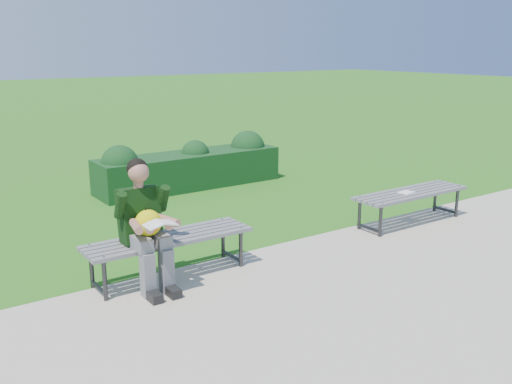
{
  "coord_description": "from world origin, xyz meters",
  "views": [
    {
      "loc": [
        -3.98,
        -5.37,
        2.41
      ],
      "look_at": [
        -0.36,
        -0.11,
        0.77
      ],
      "focal_mm": 40.0,
      "sensor_mm": 36.0,
      "label": 1
    }
  ],
  "objects_px": {
    "bench_right": "(411,195)",
    "seated_boy": "(145,221)",
    "bench_left": "(169,241)",
    "hedge": "(191,166)",
    "paper_sheet": "(406,192)"
  },
  "relations": [
    {
      "from": "bench_right",
      "to": "paper_sheet",
      "type": "xyz_separation_m",
      "value": [
        -0.1,
        0.0,
        0.06
      ]
    },
    {
      "from": "hedge",
      "to": "paper_sheet",
      "type": "height_order",
      "value": "hedge"
    },
    {
      "from": "bench_right",
      "to": "hedge",
      "type": "bearing_deg",
      "value": 111.6
    },
    {
      "from": "hedge",
      "to": "paper_sheet",
      "type": "distance_m",
      "value": 3.92
    },
    {
      "from": "hedge",
      "to": "bench_right",
      "type": "height_order",
      "value": "hedge"
    },
    {
      "from": "bench_left",
      "to": "bench_right",
      "type": "height_order",
      "value": "same"
    },
    {
      "from": "bench_left",
      "to": "bench_right",
      "type": "xyz_separation_m",
      "value": [
        3.6,
        -0.16,
        0.0
      ]
    },
    {
      "from": "bench_right",
      "to": "paper_sheet",
      "type": "height_order",
      "value": "bench_right"
    },
    {
      "from": "bench_left",
      "to": "hedge",
      "type": "bearing_deg",
      "value": 58.64
    },
    {
      "from": "bench_left",
      "to": "paper_sheet",
      "type": "relative_size",
      "value": 7.33
    },
    {
      "from": "hedge",
      "to": "seated_boy",
      "type": "height_order",
      "value": "seated_boy"
    },
    {
      "from": "bench_right",
      "to": "seated_boy",
      "type": "height_order",
      "value": "seated_boy"
    },
    {
      "from": "bench_left",
      "to": "bench_right",
      "type": "relative_size",
      "value": 1.0
    },
    {
      "from": "hedge",
      "to": "paper_sheet",
      "type": "relative_size",
      "value": 13.49
    },
    {
      "from": "bench_left",
      "to": "seated_boy",
      "type": "height_order",
      "value": "seated_boy"
    }
  ]
}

